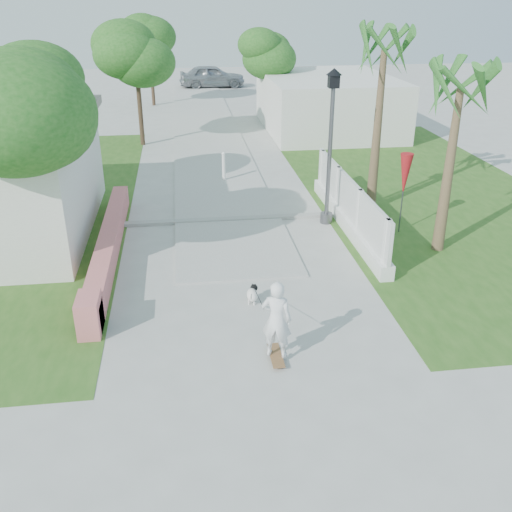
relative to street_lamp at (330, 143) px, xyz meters
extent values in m
plane|color=#B7B7B2|center=(-2.90, -5.50, -2.43)|extent=(90.00, 90.00, 0.00)
cube|color=#B7B7B2|center=(-2.90, 14.50, -2.40)|extent=(3.20, 36.00, 0.06)
cube|color=#999993|center=(-2.90, 0.50, -2.38)|extent=(6.50, 0.25, 0.10)
cube|color=#2C571B|center=(-9.90, 2.50, -2.42)|extent=(8.00, 20.00, 0.01)
cube|color=#2C571B|center=(4.10, 2.50, -2.42)|extent=(8.00, 20.00, 0.01)
cube|color=#D76E72|center=(-6.20, -1.50, -2.13)|extent=(0.45, 8.00, 0.60)
cube|color=#D76E72|center=(-6.20, -5.30, -2.03)|extent=(0.45, 0.80, 0.80)
cube|color=white|center=(0.50, -0.50, -2.23)|extent=(0.35, 7.00, 0.40)
cube|color=white|center=(0.50, -0.50, -1.48)|extent=(0.10, 7.00, 1.10)
cube|color=white|center=(0.50, -3.70, -1.68)|extent=(0.14, 0.14, 1.50)
cube|color=white|center=(0.50, -1.50, -1.68)|extent=(0.14, 0.14, 1.50)
cube|color=white|center=(0.50, 0.70, -1.68)|extent=(0.14, 0.14, 1.50)
cube|color=white|center=(0.50, 2.70, -1.68)|extent=(0.14, 0.14, 1.50)
cube|color=silver|center=(3.10, 12.50, -1.13)|extent=(6.00, 8.00, 2.60)
cylinder|color=#59595E|center=(0.00, 0.00, -2.28)|extent=(0.36, 0.36, 0.30)
cylinder|color=#59595E|center=(0.00, 0.00, -0.43)|extent=(0.12, 0.12, 4.00)
cube|color=black|center=(0.00, 0.00, 1.67)|extent=(0.28, 0.28, 0.35)
cone|color=black|center=(0.00, 0.00, 1.92)|extent=(0.44, 0.44, 0.18)
cylinder|color=white|center=(-2.70, 4.50, -1.93)|extent=(0.12, 0.12, 1.00)
sphere|color=white|center=(-2.70, 4.50, -1.41)|extent=(0.14, 0.14, 0.14)
cylinder|color=#59595E|center=(1.90, -1.00, -1.43)|extent=(0.04, 0.04, 2.00)
cone|color=red|center=(1.90, -1.00, -0.73)|extent=(0.36, 0.36, 1.20)
cylinder|color=#4C3826|center=(-7.40, -2.50, -0.50)|extent=(0.20, 0.20, 3.85)
ellipsoid|color=#185317|center=(-7.40, -2.50, 1.15)|extent=(3.60, 3.60, 2.70)
ellipsoid|color=#185317|center=(-7.20, -2.70, 1.50)|extent=(3.06, 3.06, 2.30)
ellipsoid|color=#185317|center=(-7.60, -2.30, 1.85)|extent=(2.70, 2.70, 2.02)
cylinder|color=#4C3826|center=(-8.40, 3.00, -0.68)|extent=(0.20, 0.20, 3.50)
ellipsoid|color=#185317|center=(-8.40, 3.00, 0.82)|extent=(3.20, 3.20, 2.40)
ellipsoid|color=#185317|center=(-8.20, 2.80, 1.17)|extent=(2.72, 2.72, 2.05)
ellipsoid|color=#185317|center=(-8.60, 3.20, 1.52)|extent=(2.40, 2.40, 1.79)
cylinder|color=#4C3826|center=(-5.90, 10.50, -0.50)|extent=(0.20, 0.20, 3.85)
ellipsoid|color=#185317|center=(-5.90, 10.50, 1.15)|extent=(3.40, 3.40, 2.55)
ellipsoid|color=#185317|center=(-5.70, 10.30, 1.50)|extent=(2.89, 2.89, 2.18)
ellipsoid|color=#185317|center=(-6.10, 10.70, 1.85)|extent=(2.55, 2.55, 1.90)
cylinder|color=#4C3826|center=(0.30, 14.50, -0.68)|extent=(0.20, 0.20, 3.50)
ellipsoid|color=#185317|center=(0.30, 14.50, 0.82)|extent=(3.00, 3.00, 2.25)
ellipsoid|color=#185317|center=(0.50, 14.30, 1.17)|extent=(2.55, 2.55, 1.92)
ellipsoid|color=#185317|center=(0.10, 14.70, 1.52)|extent=(2.25, 2.25, 1.68)
cylinder|color=#4C3826|center=(-5.70, 20.50, -0.50)|extent=(0.20, 0.20, 3.85)
ellipsoid|color=#185317|center=(-5.70, 20.50, 1.15)|extent=(3.20, 3.20, 2.40)
ellipsoid|color=#185317|center=(-5.50, 20.30, 1.50)|extent=(2.72, 2.72, 2.05)
ellipsoid|color=#185317|center=(-5.90, 20.70, 1.85)|extent=(2.40, 2.40, 1.79)
cone|color=brown|center=(1.70, 1.00, -0.03)|extent=(0.32, 0.32, 4.80)
cone|color=brown|center=(2.50, -2.30, -0.33)|extent=(0.32, 0.32, 4.20)
cube|color=brown|center=(-2.64, -6.73, -2.34)|extent=(0.49, 0.83, 0.02)
imported|color=white|center=(-2.64, -6.73, -1.56)|extent=(0.66, 0.54, 1.54)
cylinder|color=gray|center=(-2.71, -7.02, -2.39)|extent=(0.03, 0.06, 0.06)
cylinder|color=gray|center=(-2.56, -7.02, -2.39)|extent=(0.03, 0.06, 0.06)
cylinder|color=gray|center=(-2.71, -6.45, -2.39)|extent=(0.03, 0.06, 0.06)
cylinder|color=gray|center=(-2.56, -6.45, -2.39)|extent=(0.03, 0.06, 0.06)
ellipsoid|color=white|center=(-2.81, -4.54, -2.23)|extent=(0.36, 0.47, 0.26)
sphere|color=black|center=(-2.74, -4.36, -2.15)|extent=(0.17, 0.17, 0.17)
sphere|color=white|center=(-2.72, -4.28, -2.17)|extent=(0.08, 0.08, 0.08)
cone|color=black|center=(-2.78, -4.34, -2.08)|extent=(0.05, 0.05, 0.06)
cone|color=black|center=(-2.71, -4.37, -2.08)|extent=(0.05, 0.05, 0.06)
cylinder|color=white|center=(-2.83, -4.43, -2.37)|extent=(0.04, 0.04, 0.12)
cylinder|color=white|center=(-2.72, -4.47, -2.37)|extent=(0.04, 0.04, 0.12)
cylinder|color=white|center=(-2.89, -4.61, -2.37)|extent=(0.04, 0.04, 0.12)
cylinder|color=white|center=(-2.78, -4.65, -2.37)|extent=(0.04, 0.04, 0.12)
cylinder|color=white|center=(-2.87, -4.72, -2.16)|extent=(0.05, 0.10, 0.10)
imported|color=#9EA0A5|center=(-1.70, 27.20, -1.63)|extent=(4.76, 2.15, 1.59)
camera|label=1|loc=(-4.18, -15.53, 3.86)|focal=40.00mm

